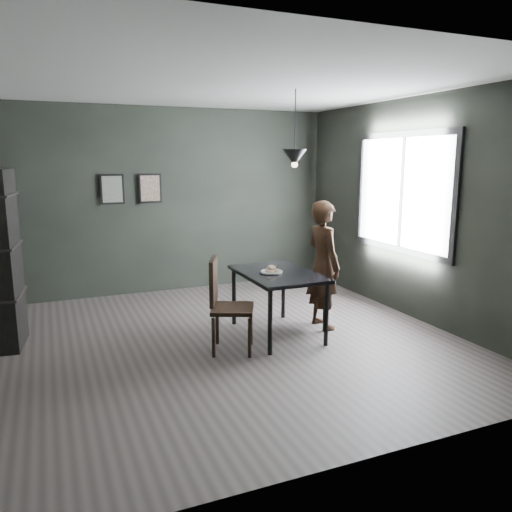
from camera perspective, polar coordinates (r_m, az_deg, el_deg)
name	(u,v)px	position (r m, az deg, el deg)	size (l,w,h in m)	color
ground	(229,341)	(5.75, -3.06, -9.68)	(5.00, 5.00, 0.00)	#393331
back_wall	(173,201)	(7.80, -9.47, 6.25)	(5.00, 0.10, 2.80)	black
ceiling	(227,83)	(5.43, -3.38, 19.13)	(5.00, 5.00, 0.02)	silver
window_assembly	(402,193)	(6.80, 16.32, 6.95)	(0.04, 1.96, 1.56)	white
cafe_table	(278,279)	(5.77, 2.48, -2.62)	(0.80, 1.20, 0.75)	black
white_plate	(272,272)	(5.71, 1.79, -1.88)	(0.23, 0.23, 0.01)	silver
donut_pile	(272,270)	(5.71, 1.79, -1.56)	(0.17, 0.17, 0.08)	beige
woman	(323,265)	(6.07, 7.70, -1.01)	(0.57, 0.37, 1.55)	black
wood_chair	(224,299)	(5.31, -3.68, -4.93)	(0.58, 0.58, 1.01)	black
pendant_lamp	(295,157)	(5.81, 4.44, 11.18)	(0.28, 0.28, 0.86)	black
framed_print_left	(112,189)	(7.60, -16.12, 7.35)	(0.34, 0.04, 0.44)	black
framed_print_right	(150,188)	(7.68, -12.02, 7.58)	(0.34, 0.04, 0.44)	black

